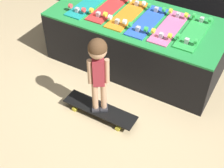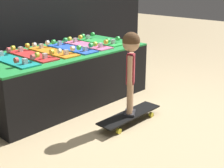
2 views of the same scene
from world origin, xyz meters
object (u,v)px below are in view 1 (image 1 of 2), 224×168
Objects in this scene: skateboard_orange_on_rack at (127,14)px; skateboard_green_on_rack at (194,32)px; skateboard_blue_on_rack at (147,21)px; skateboard_pink_on_rack at (170,27)px; skateboard_teal_on_rack at (89,3)px; skateboard_on_floor at (100,110)px; skateboard_red_on_rack at (109,7)px; child at (98,63)px.

skateboard_orange_on_rack is 1.00× the size of skateboard_green_on_rack.
skateboard_pink_on_rack is at bearing 2.23° from skateboard_blue_on_rack.
skateboard_blue_on_rack is 0.50m from skateboard_green_on_rack.
skateboard_green_on_rack is at bearing 2.26° from skateboard_orange_on_rack.
skateboard_orange_on_rack is at bearing 175.97° from skateboard_blue_on_rack.
skateboard_teal_on_rack is 1.00× the size of skateboard_green_on_rack.
skateboard_teal_on_rack reaches higher than skateboard_on_floor.
skateboard_orange_on_rack is 0.25m from skateboard_blue_on_rack.
skateboard_orange_on_rack is 1.09m from skateboard_on_floor.
skateboard_teal_on_rack is at bearing 127.55° from skateboard_on_floor.
skateboard_green_on_rack is 1.22m from skateboard_on_floor.
skateboard_red_on_rack is 0.89× the size of skateboard_on_floor.
skateboard_red_on_rack and skateboard_blue_on_rack have the same top height.
skateboard_orange_on_rack is at bearing 102.59° from skateboard_on_floor.
skateboard_teal_on_rack is 1.00× the size of skateboard_blue_on_rack.
skateboard_red_on_rack and skateboard_orange_on_rack have the same top height.
skateboard_green_on_rack is (0.50, 0.05, 0.00)m from skateboard_blue_on_rack.
skateboard_pink_on_rack is at bearing 72.57° from skateboard_on_floor.
skateboard_orange_on_rack is at bearing -177.74° from skateboard_green_on_rack.
skateboard_pink_on_rack is at bearing -0.90° from skateboard_orange_on_rack.
child is at bearing -64.47° from skateboard_red_on_rack.
skateboard_pink_on_rack is 0.89× the size of skateboard_on_floor.
skateboard_green_on_rack is at bearing 5.39° from skateboard_blue_on_rack.
child is at bearing -107.43° from skateboard_pink_on_rack.
skateboard_on_floor is at bearing -107.43° from skateboard_pink_on_rack.
skateboard_pink_on_rack is 1.00× the size of skateboard_green_on_rack.
child is (0.00, 0.00, 0.59)m from skateboard_on_floor.
skateboard_pink_on_rack is (0.99, 0.01, 0.00)m from skateboard_teal_on_rack.
skateboard_teal_on_rack is 0.83× the size of child.
child is (-0.29, -0.92, 0.04)m from skateboard_pink_on_rack.
skateboard_teal_on_rack is at bearing -171.21° from skateboard_red_on_rack.
skateboard_on_floor is at bearing 145.99° from child.
skateboard_red_on_rack is 0.99m from skateboard_green_on_rack.
skateboard_green_on_rack is at bearing 60.71° from skateboard_on_floor.
skateboard_teal_on_rack is 0.99m from skateboard_pink_on_rack.
skateboard_blue_on_rack reaches higher than skateboard_on_floor.
skateboard_green_on_rack is (0.74, 0.03, 0.00)m from skateboard_orange_on_rack.
child reaches higher than skateboard_on_floor.
skateboard_pink_on_rack is 0.25m from skateboard_green_on_rack.
skateboard_orange_on_rack and skateboard_pink_on_rack have the same top height.
skateboard_pink_on_rack reaches higher than skateboard_on_floor.
skateboard_orange_on_rack and skateboard_green_on_rack have the same top height.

